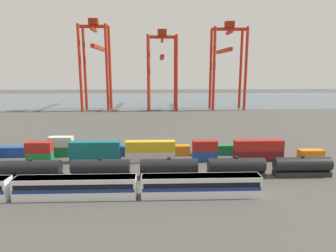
% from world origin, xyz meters
% --- Properties ---
extents(ground_plane, '(420.00, 420.00, 0.00)m').
position_xyz_m(ground_plane, '(0.00, 40.00, 0.00)').
color(ground_plane, '#4C4944').
extents(harbour_water, '(400.00, 110.00, 0.01)m').
position_xyz_m(harbour_water, '(0.00, 146.75, 0.00)').
color(harbour_water, '#475B6B').
rests_on(harbour_water, ground_plane).
extents(passenger_train, '(65.67, 3.14, 3.90)m').
position_xyz_m(passenger_train, '(-0.37, -21.45, 2.14)').
color(passenger_train, silver).
rests_on(passenger_train, ground_plane).
extents(freight_tank_row, '(68.82, 2.98, 4.44)m').
position_xyz_m(freight_tank_row, '(16.48, -11.99, 2.11)').
color(freight_tank_row, '#232326').
rests_on(freight_tank_row, ground_plane).
extents(shipping_container_2, '(6.04, 2.44, 2.60)m').
position_xyz_m(shipping_container_2, '(-14.51, -0.92, 1.30)').
color(shipping_container_2, '#197538').
rests_on(shipping_container_2, ground_plane).
extents(shipping_container_3, '(6.04, 2.44, 2.60)m').
position_xyz_m(shipping_container_3, '(-14.51, -0.92, 3.90)').
color(shipping_container_3, '#AD211C').
rests_on(shipping_container_3, shipping_container_2).
extents(shipping_container_4, '(12.10, 2.44, 2.60)m').
position_xyz_m(shipping_container_4, '(-1.10, -0.92, 1.30)').
color(shipping_container_4, '#146066').
rests_on(shipping_container_4, ground_plane).
extents(shipping_container_5, '(12.10, 2.44, 2.60)m').
position_xyz_m(shipping_container_5, '(-1.10, -0.92, 3.90)').
color(shipping_container_5, '#146066').
rests_on(shipping_container_5, shipping_container_4).
extents(shipping_container_6, '(12.10, 2.44, 2.60)m').
position_xyz_m(shipping_container_6, '(12.32, -0.92, 1.30)').
color(shipping_container_6, silver).
rests_on(shipping_container_6, ground_plane).
extents(shipping_container_7, '(12.10, 2.44, 2.60)m').
position_xyz_m(shipping_container_7, '(12.32, -0.92, 3.90)').
color(shipping_container_7, gold).
rests_on(shipping_container_7, shipping_container_6).
extents(shipping_container_8, '(6.04, 2.44, 2.60)m').
position_xyz_m(shipping_container_8, '(25.74, -0.92, 1.30)').
color(shipping_container_8, '#1C4299').
rests_on(shipping_container_8, ground_plane).
extents(shipping_container_9, '(6.04, 2.44, 2.60)m').
position_xyz_m(shipping_container_9, '(25.74, -0.92, 3.90)').
color(shipping_container_9, '#AD211C').
rests_on(shipping_container_9, shipping_container_8).
extents(shipping_container_10, '(12.10, 2.44, 2.60)m').
position_xyz_m(shipping_container_10, '(39.16, -0.92, 1.30)').
color(shipping_container_10, maroon).
rests_on(shipping_container_10, ground_plane).
extents(shipping_container_11, '(12.10, 2.44, 2.60)m').
position_xyz_m(shipping_container_11, '(39.16, -0.92, 3.90)').
color(shipping_container_11, '#AD211C').
rests_on(shipping_container_11, shipping_container_10).
extents(shipping_container_12, '(6.04, 2.44, 2.60)m').
position_xyz_m(shipping_container_12, '(52.58, -0.92, 1.30)').
color(shipping_container_12, orange).
rests_on(shipping_container_12, ground_plane).
extents(shipping_container_14, '(12.10, 2.44, 2.60)m').
position_xyz_m(shipping_container_14, '(-24.84, 4.63, 1.30)').
color(shipping_container_14, '#1C4299').
rests_on(shipping_container_14, ground_plane).
extents(shipping_container_15, '(6.04, 2.44, 2.60)m').
position_xyz_m(shipping_container_15, '(-11.04, 4.63, 1.30)').
color(shipping_container_15, '#197538').
rests_on(shipping_container_15, ground_plane).
extents(shipping_container_16, '(6.04, 2.44, 2.60)m').
position_xyz_m(shipping_container_16, '(-11.04, 4.63, 3.90)').
color(shipping_container_16, silver).
rests_on(shipping_container_16, shipping_container_15).
extents(shipping_container_17, '(12.10, 2.44, 2.60)m').
position_xyz_m(shipping_container_17, '(2.77, 4.63, 1.30)').
color(shipping_container_17, '#1C4299').
rests_on(shipping_container_17, ground_plane).
extents(shipping_container_18, '(12.10, 2.44, 2.60)m').
position_xyz_m(shipping_container_18, '(16.58, 4.63, 1.30)').
color(shipping_container_18, orange).
rests_on(shipping_container_18, ground_plane).
extents(shipping_container_19, '(12.10, 2.44, 2.60)m').
position_xyz_m(shipping_container_19, '(30.38, 4.63, 1.30)').
color(shipping_container_19, '#197538').
rests_on(shipping_container_19, ground_plane).
extents(shipping_container_20, '(6.04, 2.44, 2.60)m').
position_xyz_m(shipping_container_20, '(44.19, 4.63, 1.30)').
color(shipping_container_20, '#AD211C').
rests_on(shipping_container_20, ground_plane).
extents(gantry_crane_west, '(15.60, 39.38, 48.26)m').
position_xyz_m(gantry_crane_west, '(-19.28, 97.46, 29.05)').
color(gantry_crane_west, red).
rests_on(gantry_crane_west, ground_plane).
extents(gantry_crane_central, '(16.50, 41.15, 43.01)m').
position_xyz_m(gantry_crane_central, '(16.94, 97.88, 25.86)').
color(gantry_crane_central, red).
rests_on(gantry_crane_central, ground_plane).
extents(gantry_crane_east, '(18.79, 35.39, 47.20)m').
position_xyz_m(gantry_crane_east, '(53.16, 96.86, 28.29)').
color(gantry_crane_east, red).
rests_on(gantry_crane_east, ground_plane).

